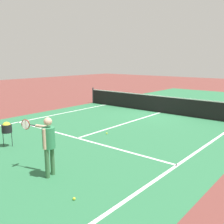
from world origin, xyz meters
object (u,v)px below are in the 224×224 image
net (161,104)px  ball_hopper (7,128)px  tennis_ball_mid_court (107,133)px  player_near (48,140)px  tennis_ball_by_baseline (74,199)px

net → ball_hopper: size_ratio=12.12×
net → tennis_ball_mid_court: bearing=-84.6°
player_near → tennis_ball_mid_court: 4.20m
net → ball_hopper: bearing=-97.6°
net → ball_hopper: (-1.14, -8.59, 0.18)m
ball_hopper → tennis_ball_mid_court: size_ratio=13.25×
ball_hopper → tennis_ball_mid_court: bearing=63.8°
ball_hopper → tennis_ball_by_baseline: ball_hopper is taller
ball_hopper → net: bearing=82.4°
player_near → tennis_ball_mid_court: size_ratio=23.45×
player_near → ball_hopper: player_near is taller
player_near → net: bearing=101.5°
ball_hopper → tennis_ball_by_baseline: (4.39, -0.95, -0.64)m
ball_hopper → player_near: bearing=-10.1°
tennis_ball_mid_court → tennis_ball_by_baseline: same height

